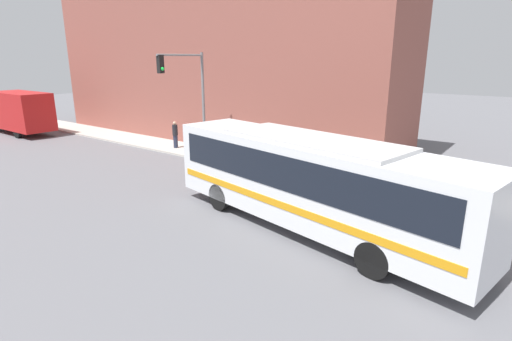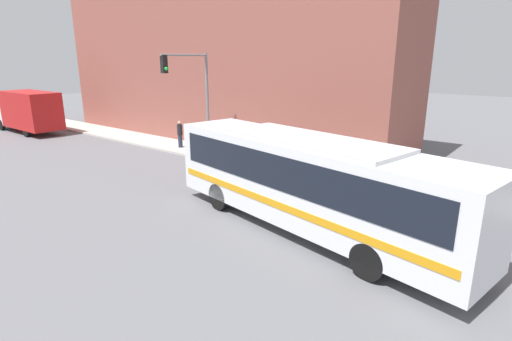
{
  "view_description": "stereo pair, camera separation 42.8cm",
  "coord_description": "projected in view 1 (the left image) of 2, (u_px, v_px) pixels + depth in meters",
  "views": [
    {
      "loc": [
        -11.56,
        -5.28,
        5.76
      ],
      "look_at": [
        0.74,
        3.87,
        1.41
      ],
      "focal_mm": 28.0,
      "sensor_mm": 36.0,
      "label": 1
    },
    {
      "loc": [
        -11.3,
        -5.62,
        5.76
      ],
      "look_at": [
        0.74,
        3.87,
        1.41
      ],
      "focal_mm": 28.0,
      "sensor_mm": 36.0,
      "label": 2
    }
  ],
  "objects": [
    {
      "name": "pedestrian_mid_block",
      "position": [
        279.0,
        148.0,
        21.48
      ],
      "size": [
        0.34,
        0.34,
        1.84
      ],
      "color": "#47382D",
      "rests_on": "sidewalk"
    },
    {
      "name": "city_bus",
      "position": [
        310.0,
        178.0,
        13.32
      ],
      "size": [
        4.61,
        11.85,
        3.26
      ],
      "rotation": [
        0.0,
        0.0,
        -0.19
      ],
      "color": "silver",
      "rests_on": "ground_plane"
    },
    {
      "name": "delivery_truck",
      "position": [
        17.0,
        111.0,
        30.96
      ],
      "size": [
        2.33,
        7.84,
        3.23
      ],
      "color": "#B21919",
      "rests_on": "ground_plane"
    },
    {
      "name": "traffic_light_pole",
      "position": [
        190.0,
        88.0,
        21.96
      ],
      "size": [
        3.28,
        0.35,
        5.91
      ],
      "color": "slate",
      "rests_on": "sidewalk"
    },
    {
      "name": "fire_hydrant",
      "position": [
        277.0,
        163.0,
        20.65
      ],
      "size": [
        0.23,
        0.31,
        0.76
      ],
      "color": "gold",
      "rests_on": "sidewalk"
    },
    {
      "name": "parking_meter",
      "position": [
        248.0,
        149.0,
        21.59
      ],
      "size": [
        0.14,
        0.14,
        1.27
      ],
      "color": "slate",
      "rests_on": "sidewalk"
    },
    {
      "name": "pedestrian_near_corner",
      "position": [
        175.0,
        134.0,
        25.61
      ],
      "size": [
        0.34,
        0.34,
        1.72
      ],
      "color": "#23283D",
      "rests_on": "sidewalk"
    },
    {
      "name": "ground_plane",
      "position": [
        334.0,
        234.0,
        13.53
      ],
      "size": [
        120.0,
        120.0,
        0.0
      ],
      "primitive_type": "plane",
      "color": "slate"
    },
    {
      "name": "sidewalk",
      "position": [
        123.0,
        137.0,
        29.52
      ],
      "size": [
        2.71,
        70.0,
        0.12
      ],
      "color": "#B7B2A8",
      "rests_on": "ground_plane"
    },
    {
      "name": "building_facade",
      "position": [
        212.0,
        64.0,
        28.48
      ],
      "size": [
        6.0,
        27.64,
        10.56
      ],
      "color": "brown",
      "rests_on": "ground_plane"
    }
  ]
}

